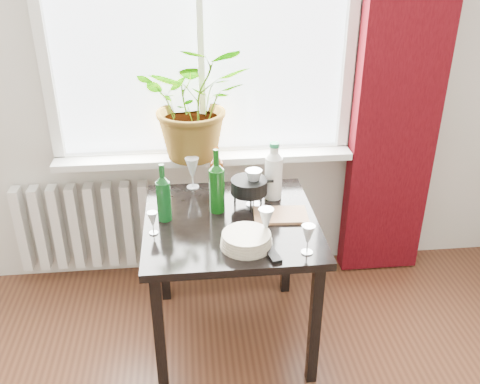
{
  "coord_description": "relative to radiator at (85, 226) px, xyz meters",
  "views": [
    {
      "loc": [
        -0.09,
        -0.73,
        2.08
      ],
      "look_at": [
        0.15,
        1.55,
        0.89
      ],
      "focal_mm": 40.0,
      "sensor_mm": 36.0,
      "label": 1
    }
  ],
  "objects": [
    {
      "name": "cleaning_bottle",
      "position": [
        1.1,
        -0.42,
        0.52
      ],
      "size": [
        0.1,
        0.1,
        0.32
      ],
      "primitive_type": null,
      "rotation": [
        0.0,
        0.0,
        0.13
      ],
      "color": "silver",
      "rests_on": "table"
    },
    {
      "name": "table",
      "position": [
        0.85,
        -0.63,
        0.27
      ],
      "size": [
        0.85,
        0.85,
        0.74
      ],
      "color": "black",
      "rests_on": "ground"
    },
    {
      "name": "radiator",
      "position": [
        0.0,
        0.0,
        0.0
      ],
      "size": [
        0.8,
        0.1,
        0.55
      ],
      "color": "silver",
      "rests_on": "ground"
    },
    {
      "name": "wine_bottle_left",
      "position": [
        0.53,
        -0.59,
        0.51
      ],
      "size": [
        0.08,
        0.08,
        0.3
      ],
      "primitive_type": null,
      "rotation": [
        0.0,
        0.0,
        0.19
      ],
      "color": "#0C4116",
      "rests_on": "table"
    },
    {
      "name": "wineglass_far_right",
      "position": [
        1.16,
        -0.96,
        0.43
      ],
      "size": [
        0.07,
        0.07,
        0.14
      ],
      "primitive_type": null,
      "rotation": [
        0.0,
        0.0,
        0.2
      ],
      "color": "silver",
      "rests_on": "table"
    },
    {
      "name": "bottle_amber",
      "position": [
        0.8,
        -0.36,
        0.5
      ],
      "size": [
        0.09,
        0.09,
        0.28
      ],
      "primitive_type": null,
      "rotation": [
        0.0,
        0.0,
        0.42
      ],
      "color": "#652B0B",
      "rests_on": "table"
    },
    {
      "name": "wine_bottle_right",
      "position": [
        0.79,
        -0.53,
        0.53
      ],
      "size": [
        0.1,
        0.1,
        0.34
      ],
      "primitive_type": null,
      "rotation": [
        0.0,
        0.0,
        -0.29
      ],
      "color": "#0B3D0D",
      "rests_on": "table"
    },
    {
      "name": "wineglass_back_center",
      "position": [
        0.98,
        -0.49,
        0.46
      ],
      "size": [
        0.1,
        0.1,
        0.21
      ],
      "primitive_type": null,
      "rotation": [
        0.0,
        0.0,
        -0.2
      ],
      "color": "silver",
      "rests_on": "table"
    },
    {
      "name": "curtain",
      "position": [
        1.87,
        -0.06,
        0.92
      ],
      "size": [
        0.5,
        0.12,
        2.56
      ],
      "color": "#370509",
      "rests_on": "ground"
    },
    {
      "name": "plate_stack",
      "position": [
        0.9,
        -0.87,
        0.39
      ],
      "size": [
        0.29,
        0.29,
        0.06
      ],
      "primitive_type": "cylinder",
      "rotation": [
        0.0,
        0.0,
        0.25
      ],
      "color": "beige",
      "rests_on": "table"
    },
    {
      "name": "tv_remote",
      "position": [
        1.0,
        -0.96,
        0.37
      ],
      "size": [
        0.08,
        0.16,
        0.02
      ],
      "primitive_type": "cube",
      "rotation": [
        0.0,
        0.0,
        0.21
      ],
      "color": "black",
      "rests_on": "table"
    },
    {
      "name": "wineglass_front_right",
      "position": [
        0.99,
        -0.83,
        0.44
      ],
      "size": [
        0.09,
        0.09,
        0.17
      ],
      "primitive_type": null,
      "rotation": [
        0.0,
        0.0,
        0.41
      ],
      "color": "silver",
      "rests_on": "table"
    },
    {
      "name": "cutting_board",
      "position": [
        1.1,
        -0.62,
        0.37
      ],
      "size": [
        0.28,
        0.19,
        0.01
      ],
      "primitive_type": "cube",
      "rotation": [
        0.0,
        0.0,
        -0.07
      ],
      "color": "#A26F49",
      "rests_on": "table"
    },
    {
      "name": "windowsill",
      "position": [
        0.75,
        -0.03,
        0.44
      ],
      "size": [
        1.72,
        0.2,
        0.04
      ],
      "color": "silver",
      "rests_on": "ground"
    },
    {
      "name": "wineglass_back_left",
      "position": [
        0.67,
        -0.26,
        0.45
      ],
      "size": [
        0.1,
        0.1,
        0.18
      ],
      "primitive_type": null,
      "rotation": [
        0.0,
        0.0,
        0.31
      ],
      "color": "silver",
      "rests_on": "table"
    },
    {
      "name": "window",
      "position": [
        0.75,
        0.04,
        1.22
      ],
      "size": [
        1.72,
        0.08,
        1.62
      ],
      "color": "white",
      "rests_on": "ground"
    },
    {
      "name": "wineglass_front_left",
      "position": [
        0.48,
        -0.72,
        0.42
      ],
      "size": [
        0.06,
        0.06,
        0.12
      ],
      "primitive_type": null,
      "rotation": [
        0.0,
        0.0,
        0.35
      ],
      "color": "silver",
      "rests_on": "table"
    },
    {
      "name": "potted_plant",
      "position": [
        0.71,
        -0.07,
        0.79
      ],
      "size": [
        0.62,
        0.55,
        0.66
      ],
      "primitive_type": "imported",
      "rotation": [
        0.0,
        0.0,
        -0.06
      ],
      "color": "#217820",
      "rests_on": "windowsill"
    },
    {
      "name": "fondue_pot",
      "position": [
        0.96,
        -0.49,
        0.43
      ],
      "size": [
        0.23,
        0.2,
        0.15
      ],
      "primitive_type": null,
      "rotation": [
        0.0,
        0.0,
        -0.07
      ],
      "color": "black",
      "rests_on": "table"
    }
  ]
}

